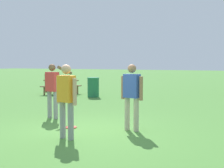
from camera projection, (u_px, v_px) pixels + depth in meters
ground_plane at (85, 131)px, 7.24m from camera, size 120.00×120.00×0.00m
person_thrower at (53, 87)px, 8.84m from camera, size 0.69×0.66×1.64m
person_catcher at (132, 93)px, 7.22m from camera, size 0.60×0.28×1.64m
person_bystander at (66, 96)px, 6.44m from camera, size 0.60×0.30×1.64m
frisbee at (71, 127)px, 7.60m from camera, size 0.29×0.29×0.03m
picnic_table_near at (61, 84)px, 15.56m from camera, size 1.80×1.54×0.77m
trash_can_beside_table at (93, 87)px, 14.40m from camera, size 0.59×0.59×0.96m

